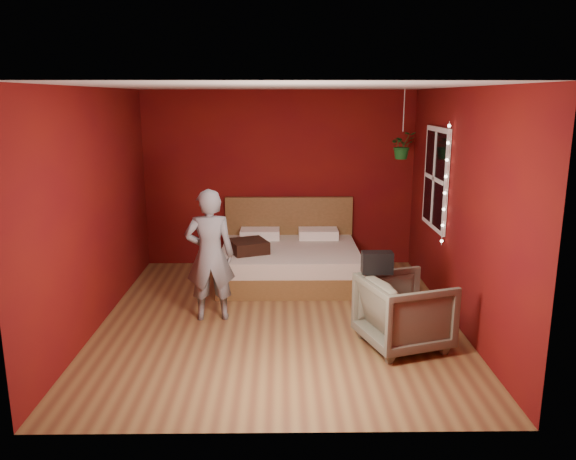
# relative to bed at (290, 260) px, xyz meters

# --- Properties ---
(floor) EXTENTS (4.50, 4.50, 0.00)m
(floor) POSITION_rel_bed_xyz_m (-0.15, -1.48, -0.27)
(floor) COLOR brown
(floor) RESTS_ON ground
(room_walls) EXTENTS (4.04, 4.54, 2.62)m
(room_walls) POSITION_rel_bed_xyz_m (-0.15, -1.48, 1.41)
(room_walls) COLOR #65110A
(room_walls) RESTS_ON ground
(window) EXTENTS (0.05, 0.97, 1.27)m
(window) POSITION_rel_bed_xyz_m (1.82, -0.58, 1.23)
(window) COLOR white
(window) RESTS_ON room_walls
(fairy_lights) EXTENTS (0.04, 0.04, 1.45)m
(fairy_lights) POSITION_rel_bed_xyz_m (1.79, -1.11, 1.23)
(fairy_lights) COLOR silver
(fairy_lights) RESTS_ON room_walls
(bed) EXTENTS (1.90, 1.61, 1.04)m
(bed) POSITION_rel_bed_xyz_m (0.00, 0.00, 0.00)
(bed) COLOR brown
(bed) RESTS_ON ground
(person) EXTENTS (0.59, 0.42, 1.51)m
(person) POSITION_rel_bed_xyz_m (-0.92, -1.44, 0.49)
(person) COLOR slate
(person) RESTS_ON ground
(armchair) EXTENTS (1.01, 1.00, 0.74)m
(armchair) POSITION_rel_bed_xyz_m (1.13, -2.21, 0.10)
(armchair) COLOR #615F4D
(armchair) RESTS_ON ground
(handbag) EXTENTS (0.31, 0.16, 0.22)m
(handbag) POSITION_rel_bed_xyz_m (0.86, -2.06, 0.58)
(handbag) COLOR black
(handbag) RESTS_ON armchair
(throw_pillow) EXTENTS (0.59, 0.59, 0.16)m
(throw_pillow) POSITION_rel_bed_xyz_m (-0.55, -0.31, 0.28)
(throw_pillow) COLOR black
(throw_pillow) RESTS_ON bed
(hanging_plant) EXTENTS (0.40, 0.36, 0.93)m
(hanging_plant) POSITION_rel_bed_xyz_m (1.52, 0.05, 1.59)
(hanging_plant) COLOR silver
(hanging_plant) RESTS_ON room_walls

